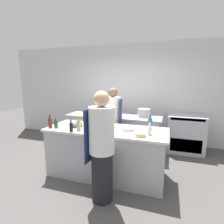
# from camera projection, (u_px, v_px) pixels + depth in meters

# --- Properties ---
(ground_plane) EXTENTS (16.00, 16.00, 0.00)m
(ground_plane) POSITION_uv_depth(u_px,v_px,m) (106.00, 174.00, 3.36)
(ground_plane) COLOR #4C4947
(wall_back) EXTENTS (8.00, 0.06, 2.80)m
(wall_back) POSITION_uv_depth(u_px,v_px,m) (131.00, 93.00, 5.10)
(wall_back) COLOR silver
(wall_back) RESTS_ON ground_plane
(prep_counter) EXTENTS (2.21, 0.85, 0.91)m
(prep_counter) POSITION_uv_depth(u_px,v_px,m) (106.00, 152.00, 3.27)
(prep_counter) COLOR #A8AAAF
(prep_counter) RESTS_ON ground_plane
(pass_counter) EXTENTS (2.39, 0.69, 0.91)m
(pass_counter) POSITION_uv_depth(u_px,v_px,m) (113.00, 133.00, 4.48)
(pass_counter) COLOR #A8AAAF
(pass_counter) RESTS_ON ground_plane
(oven_range) EXTENTS (0.88, 0.72, 0.93)m
(oven_range) POSITION_uv_depth(u_px,v_px,m) (185.00, 133.00, 4.42)
(oven_range) COLOR #A8AAAF
(oven_range) RESTS_ON ground_plane
(chef_at_prep_near) EXTENTS (0.39, 0.37, 1.64)m
(chef_at_prep_near) POSITION_uv_depth(u_px,v_px,m) (102.00, 148.00, 2.51)
(chef_at_prep_near) COLOR black
(chef_at_prep_near) RESTS_ON ground_plane
(chef_at_stove) EXTENTS (0.37, 0.36, 1.62)m
(chef_at_stove) POSITION_uv_depth(u_px,v_px,m) (113.00, 124.00, 3.95)
(chef_at_stove) COLOR black
(chef_at_stove) RESTS_ON ground_plane
(bottle_olive_oil) EXTENTS (0.07, 0.07, 0.19)m
(bottle_olive_oil) POSITION_uv_depth(u_px,v_px,m) (56.00, 124.00, 3.25)
(bottle_olive_oil) COLOR #19471E
(bottle_olive_oil) RESTS_ON prep_counter
(bottle_vinegar) EXTENTS (0.07, 0.07, 0.25)m
(bottle_vinegar) POSITION_uv_depth(u_px,v_px,m) (50.00, 122.00, 3.25)
(bottle_vinegar) COLOR #5B2319
(bottle_vinegar) RESTS_ON prep_counter
(bottle_wine) EXTENTS (0.06, 0.06, 0.20)m
(bottle_wine) POSITION_uv_depth(u_px,v_px,m) (71.00, 127.00, 3.01)
(bottle_wine) COLOR black
(bottle_wine) RESTS_ON prep_counter
(bottle_cooking_oil) EXTENTS (0.08, 0.08, 0.19)m
(bottle_cooking_oil) POSITION_uv_depth(u_px,v_px,m) (150.00, 130.00, 2.83)
(bottle_cooking_oil) COLOR silver
(bottle_cooking_oil) RESTS_ON prep_counter
(bottle_sauce) EXTENTS (0.08, 0.08, 0.26)m
(bottle_sauce) POSITION_uv_depth(u_px,v_px,m) (79.00, 125.00, 3.08)
(bottle_sauce) COLOR #B2A84C
(bottle_sauce) RESTS_ON prep_counter
(bottle_water) EXTENTS (0.08, 0.08, 0.26)m
(bottle_water) POSITION_uv_depth(u_px,v_px,m) (150.00, 123.00, 3.19)
(bottle_water) COLOR #2D5175
(bottle_water) RESTS_ON prep_counter
(bowl_mixing_large) EXTENTS (0.23, 0.23, 0.06)m
(bowl_mixing_large) POSITION_uv_depth(u_px,v_px,m) (76.00, 125.00, 3.32)
(bowl_mixing_large) COLOR navy
(bowl_mixing_large) RESTS_ON prep_counter
(bowl_prep_small) EXTENTS (0.24, 0.24, 0.09)m
(bowl_prep_small) POSITION_uv_depth(u_px,v_px,m) (104.00, 128.00, 3.07)
(bowl_prep_small) COLOR navy
(bowl_prep_small) RESTS_ON prep_counter
(bowl_ceramic_blue) EXTENTS (0.25, 0.25, 0.06)m
(bowl_ceramic_blue) POSITION_uv_depth(u_px,v_px,m) (128.00, 128.00, 3.11)
(bowl_ceramic_blue) COLOR #B7BABC
(bowl_ceramic_blue) RESTS_ON prep_counter
(bowl_wooden_salad) EXTENTS (0.17, 0.17, 0.06)m
(bowl_wooden_salad) POSITION_uv_depth(u_px,v_px,m) (140.00, 135.00, 2.76)
(bowl_wooden_salad) COLOR tan
(bowl_wooden_salad) RESTS_ON prep_counter
(cutting_board) EXTENTS (0.30, 0.26, 0.01)m
(cutting_board) POSITION_uv_depth(u_px,v_px,m) (109.00, 126.00, 3.36)
(cutting_board) COLOR tan
(cutting_board) RESTS_ON prep_counter
(stockpot) EXTENTS (0.31, 0.31, 0.19)m
(stockpot) POSITION_uv_depth(u_px,v_px,m) (144.00, 113.00, 4.23)
(stockpot) COLOR #A8AAAF
(stockpot) RESTS_ON pass_counter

